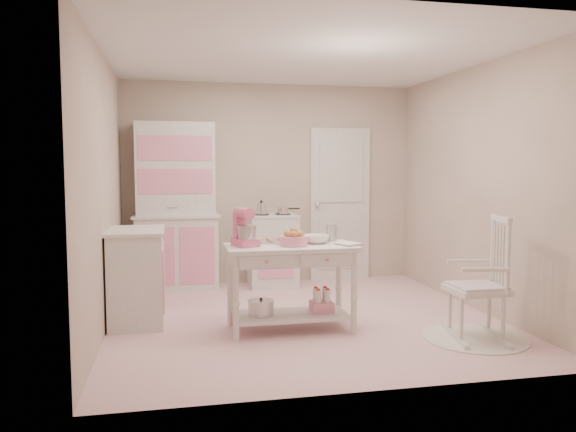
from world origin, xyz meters
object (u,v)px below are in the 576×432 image
object	(u,v)px
stove	(272,250)
stand_mixer	(245,228)
hutch	(176,206)
base_cabinet	(137,276)
bread_basket	(294,241)
rocking_chair	(477,278)
work_table	(291,288)

from	to	relation	value
stove	stand_mixer	bearing A→B (deg)	-107.09
hutch	base_cabinet	bearing A→B (deg)	-105.33
hutch	bread_basket	size ratio (longest dim) A/B	8.32
rocking_chair	stand_mixer	xyz separation A→B (m)	(-1.97, 0.62, 0.42)
stove	base_cabinet	size ratio (longest dim) A/B	1.00
work_table	bread_basket	bearing A→B (deg)	-68.20
base_cabinet	rocking_chair	size ratio (longest dim) A/B	0.84
base_cabinet	rocking_chair	distance (m)	3.19
work_table	rocking_chair	bearing A→B (deg)	-21.32
stove	base_cabinet	xyz separation A→B (m)	(-1.60, -1.41, 0.00)
stand_mixer	rocking_chair	bearing A→B (deg)	-38.40
base_cabinet	stand_mixer	bearing A→B (deg)	-28.82
bread_basket	hutch	bearing A→B (deg)	116.49
work_table	stand_mixer	world-z (taller)	stand_mixer
hutch	work_table	distance (m)	2.36
hutch	bread_basket	xyz separation A→B (m)	(1.04, -2.08, -0.19)
hutch	base_cabinet	world-z (taller)	hutch
stove	hutch	bearing A→B (deg)	177.61
work_table	stand_mixer	size ratio (longest dim) A/B	3.53
hutch	stove	distance (m)	1.33
bread_basket	base_cabinet	bearing A→B (deg)	156.71
hutch	rocking_chair	bearing A→B (deg)	-45.77
stove	bread_basket	xyz separation A→B (m)	(-0.16, -2.03, 0.39)
bread_basket	rocking_chair	bearing A→B (deg)	-19.93
stove	rocking_chair	bearing A→B (deg)	-62.16
rocking_chair	work_table	world-z (taller)	rocking_chair
hutch	bread_basket	distance (m)	2.33
hutch	rocking_chair	distance (m)	3.71
base_cabinet	work_table	xyz separation A→B (m)	(1.42, -0.57, -0.06)
stove	bread_basket	bearing A→B (deg)	-94.58
base_cabinet	bread_basket	world-z (taller)	base_cabinet
hutch	work_table	size ratio (longest dim) A/B	1.73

